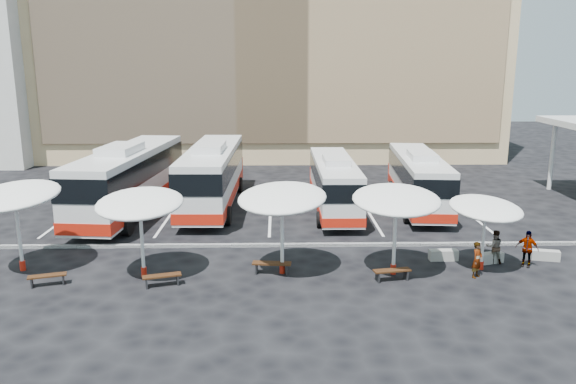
{
  "coord_description": "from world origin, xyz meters",
  "views": [
    {
      "loc": [
        0.45,
        -26.03,
        8.94
      ],
      "look_at": [
        1.0,
        3.0,
        2.2
      ],
      "focal_mm": 35.0,
      "sensor_mm": 36.0,
      "label": 1
    }
  ],
  "objects_px": {
    "bus_1": "(213,173)",
    "wood_bench_1": "(162,278)",
    "sunshade_1": "(140,204)",
    "sunshade_4": "(486,209)",
    "bus_2": "(334,182)",
    "conc_bench_0": "(443,255)",
    "sunshade_3": "(396,200)",
    "passenger_2": "(527,249)",
    "wood_bench_3": "(392,272)",
    "passenger_0": "(477,260)",
    "bus_0": "(129,177)",
    "passenger_1": "(494,247)",
    "wood_bench_0": "(47,277)",
    "wood_bench_2": "(272,265)",
    "sunshade_0": "(15,196)",
    "conc_bench_1": "(490,258)",
    "bus_3": "(418,178)",
    "conc_bench_2": "(545,255)",
    "sunshade_2": "(282,198)"
  },
  "relations": [
    {
      "from": "bus_3",
      "to": "passenger_1",
      "type": "bearing_deg",
      "value": -79.78
    },
    {
      "from": "sunshade_0",
      "to": "wood_bench_2",
      "type": "distance_m",
      "value": 11.37
    },
    {
      "from": "passenger_1",
      "to": "wood_bench_1",
      "type": "bearing_deg",
      "value": 15.05
    },
    {
      "from": "wood_bench_3",
      "to": "passenger_0",
      "type": "distance_m",
      "value": 3.7
    },
    {
      "from": "sunshade_0",
      "to": "wood_bench_0",
      "type": "distance_m",
      "value": 3.92
    },
    {
      "from": "bus_1",
      "to": "passenger_1",
      "type": "bearing_deg",
      "value": -36.57
    },
    {
      "from": "bus_3",
      "to": "conc_bench_1",
      "type": "distance_m",
      "value": 10.39
    },
    {
      "from": "passenger_1",
      "to": "wood_bench_0",
      "type": "bearing_deg",
      "value": 12.37
    },
    {
      "from": "sunshade_2",
      "to": "bus_1",
      "type": "bearing_deg",
      "value": 109.94
    },
    {
      "from": "sunshade_2",
      "to": "passenger_2",
      "type": "height_order",
      "value": "sunshade_2"
    },
    {
      "from": "conc_bench_1",
      "to": "passenger_2",
      "type": "bearing_deg",
      "value": -17.95
    },
    {
      "from": "sunshade_1",
      "to": "sunshade_3",
      "type": "relative_size",
      "value": 1.02
    },
    {
      "from": "sunshade_3",
      "to": "conc_bench_2",
      "type": "relative_size",
      "value": 3.16
    },
    {
      "from": "sunshade_1",
      "to": "passenger_1",
      "type": "xyz_separation_m",
      "value": [
        15.54,
        1.35,
        -2.43
      ]
    },
    {
      "from": "sunshade_0",
      "to": "conc_bench_2",
      "type": "xyz_separation_m",
      "value": [
        23.61,
        0.88,
        -3.13
      ]
    },
    {
      "from": "bus_3",
      "to": "passenger_2",
      "type": "bearing_deg",
      "value": -73.31
    },
    {
      "from": "bus_1",
      "to": "sunshade_3",
      "type": "xyz_separation_m",
      "value": [
        9.07,
        -11.99,
        1.18
      ]
    },
    {
      "from": "sunshade_1",
      "to": "wood_bench_1",
      "type": "height_order",
      "value": "sunshade_1"
    },
    {
      "from": "wood_bench_2",
      "to": "conc_bench_0",
      "type": "distance_m",
      "value": 8.07
    },
    {
      "from": "bus_0",
      "to": "passenger_0",
      "type": "relative_size",
      "value": 8.81
    },
    {
      "from": "sunshade_4",
      "to": "conc_bench_2",
      "type": "distance_m",
      "value": 4.4
    },
    {
      "from": "sunshade_4",
      "to": "conc_bench_1",
      "type": "xyz_separation_m",
      "value": [
        0.67,
        0.79,
        -2.54
      ]
    },
    {
      "from": "sunshade_2",
      "to": "wood_bench_2",
      "type": "xyz_separation_m",
      "value": [
        -0.45,
        -0.08,
        -2.95
      ]
    },
    {
      "from": "bus_0",
      "to": "sunshade_4",
      "type": "height_order",
      "value": "bus_0"
    },
    {
      "from": "sunshade_3",
      "to": "passenger_2",
      "type": "xyz_separation_m",
      "value": [
        6.12,
        0.81,
        -2.46
      ]
    },
    {
      "from": "sunshade_4",
      "to": "wood_bench_1",
      "type": "distance_m",
      "value": 14.03
    },
    {
      "from": "wood_bench_0",
      "to": "wood_bench_1",
      "type": "xyz_separation_m",
      "value": [
        4.7,
        -0.14,
        0.02
      ]
    },
    {
      "from": "wood_bench_1",
      "to": "conc_bench_1",
      "type": "height_order",
      "value": "wood_bench_1"
    },
    {
      "from": "bus_1",
      "to": "wood_bench_1",
      "type": "xyz_separation_m",
      "value": [
        -0.65,
        -13.14,
        -1.75
      ]
    },
    {
      "from": "bus_0",
      "to": "passenger_1",
      "type": "bearing_deg",
      "value": -20.49
    },
    {
      "from": "sunshade_2",
      "to": "passenger_2",
      "type": "bearing_deg",
      "value": 3.2
    },
    {
      "from": "bus_0",
      "to": "sunshade_0",
      "type": "xyz_separation_m",
      "value": [
        -2.34,
        -9.64,
        1.16
      ]
    },
    {
      "from": "sunshade_1",
      "to": "sunshade_2",
      "type": "height_order",
      "value": "sunshade_2"
    },
    {
      "from": "bus_1",
      "to": "conc_bench_1",
      "type": "distance_m",
      "value": 17.52
    },
    {
      "from": "bus_2",
      "to": "wood_bench_0",
      "type": "relative_size",
      "value": 7.12
    },
    {
      "from": "sunshade_1",
      "to": "passenger_0",
      "type": "bearing_deg",
      "value": -1.48
    },
    {
      "from": "conc_bench_2",
      "to": "wood_bench_2",
      "type": "bearing_deg",
      "value": -173.2
    },
    {
      "from": "passenger_2",
      "to": "wood_bench_2",
      "type": "bearing_deg",
      "value": -143.18
    },
    {
      "from": "sunshade_1",
      "to": "wood_bench_3",
      "type": "bearing_deg",
      "value": -3.59
    },
    {
      "from": "sunshade_4",
      "to": "bus_2",
      "type": "bearing_deg",
      "value": 118.42
    },
    {
      "from": "sunshade_2",
      "to": "passenger_2",
      "type": "xyz_separation_m",
      "value": [
        10.92,
        0.61,
        -2.51
      ]
    },
    {
      "from": "sunshade_0",
      "to": "sunshade_1",
      "type": "height_order",
      "value": "sunshade_0"
    },
    {
      "from": "wood_bench_3",
      "to": "wood_bench_2",
      "type": "bearing_deg",
      "value": 170.24
    },
    {
      "from": "conc_bench_0",
      "to": "passenger_0",
      "type": "distance_m",
      "value": 2.36
    },
    {
      "from": "sunshade_3",
      "to": "conc_bench_0",
      "type": "bearing_deg",
      "value": 32.48
    },
    {
      "from": "conc_bench_0",
      "to": "sunshade_4",
      "type": "bearing_deg",
      "value": -42.35
    },
    {
      "from": "sunshade_3",
      "to": "wood_bench_1",
      "type": "height_order",
      "value": "sunshade_3"
    },
    {
      "from": "sunshade_1",
      "to": "sunshade_4",
      "type": "height_order",
      "value": "sunshade_1"
    },
    {
      "from": "wood_bench_1",
      "to": "conc_bench_2",
      "type": "xyz_separation_m",
      "value": [
        17.12,
        2.78,
        -0.14
      ]
    },
    {
      "from": "bus_3",
      "to": "passenger_1",
      "type": "height_order",
      "value": "bus_3"
    }
  ]
}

